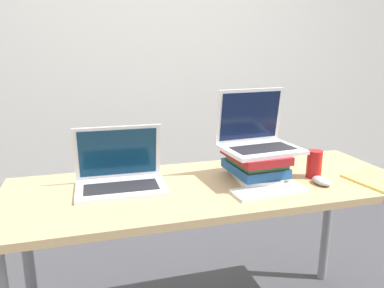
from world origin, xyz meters
The scene contains 9 objects.
wall_back centered at (0.00, 1.79, 1.35)m, with size 8.00×0.05×2.70m.
desk centered at (0.00, 0.31, 0.67)m, with size 1.69×0.62×0.76m.
laptop_left centered at (-0.37, 0.38, 0.81)m, with size 0.36×0.25×0.25m.
book_stack centered at (0.20, 0.31, 0.83)m, with size 0.23×0.30×0.13m.
laptop_on_books centered at (0.22, 0.33, 0.94)m, with size 0.34×0.27×0.26m.
wireless_keyboard centered at (0.19, 0.16, 0.77)m, with size 0.31×0.14×0.01m.
mouse centered at (0.45, 0.18, 0.78)m, with size 0.06×0.10×0.03m.
notepad centered at (0.70, 0.13, 0.77)m, with size 0.24×0.29×0.01m.
soda_can centered at (0.46, 0.26, 0.82)m, with size 0.07×0.07×0.12m.
Camera 1 is at (-0.48, -1.10, 1.32)m, focal length 35.00 mm.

